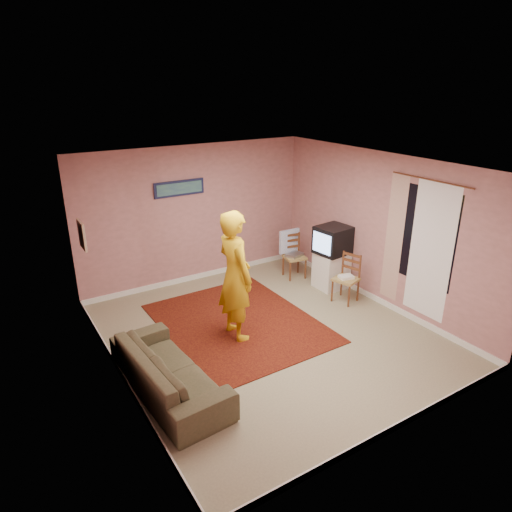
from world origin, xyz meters
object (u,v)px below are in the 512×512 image
chair_a (295,252)px  person (235,276)px  crt_tv (333,240)px  chair_b (346,274)px  sofa (169,371)px  tv_cabinet (331,270)px

chair_a → person: size_ratio=0.24×
crt_tv → chair_b: (-0.17, -0.58, -0.42)m
chair_a → person: 2.50m
crt_tv → sofa: size_ratio=0.32×
tv_cabinet → sofa: 3.97m
chair_b → sofa: size_ratio=0.24×
tv_cabinet → crt_tv: (-0.01, -0.00, 0.60)m
tv_cabinet → chair_b: 0.64m
chair_a → person: (-2.08, -1.32, 0.47)m
chair_a → chair_b: bearing=-74.7°
sofa → person: 1.70m
sofa → person: person is taller
chair_a → sofa: chair_a is taller
crt_tv → chair_b: size_ratio=1.33×
chair_b → tv_cabinet: bearing=145.6°
tv_cabinet → chair_a: 0.82m
tv_cabinet → chair_b: (-0.17, -0.58, 0.18)m
chair_b → chair_a: bearing=167.7°
chair_b → sofa: bearing=-96.6°
crt_tv → chair_b: 0.74m
chair_b → person: person is taller
tv_cabinet → sofa: bearing=-161.0°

